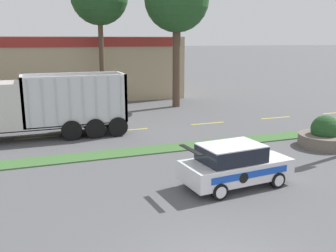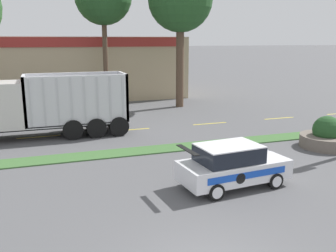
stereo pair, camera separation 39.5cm
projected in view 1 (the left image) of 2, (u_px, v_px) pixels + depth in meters
grass_verge at (121, 153)px, 18.32m from camera, size 120.00×1.35×0.06m
centre_line_3 at (37, 138)px, 21.32m from camera, size 2.40×0.14×0.01m
centre_line_4 at (129, 130)px, 23.12m from camera, size 2.40×0.14×0.01m
centre_line_5 at (208, 123)px, 24.92m from camera, size 2.40×0.14×0.01m
centre_line_6 at (276, 118)px, 26.72m from camera, size 2.40×0.14×0.01m
centre_line_7 at (336, 113)px, 28.52m from camera, size 2.40×0.14×0.01m
dump_truck_mid at (8, 111)px, 20.39m from camera, size 11.36×2.59×3.55m
rally_car at (235, 165)px, 14.14m from camera, size 4.30×2.22×1.69m
stone_planter at (325, 136)px, 19.50m from camera, size 2.64×2.64×1.65m
store_building_backdrop at (40, 67)px, 36.26m from camera, size 25.48×12.10×5.69m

